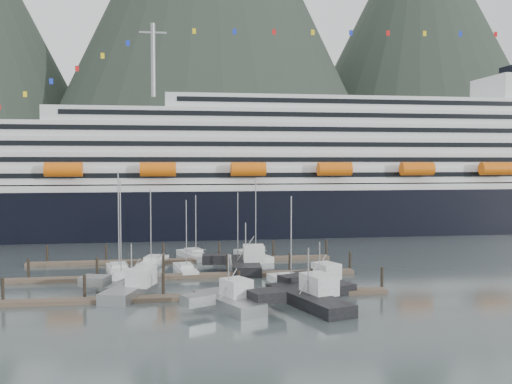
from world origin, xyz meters
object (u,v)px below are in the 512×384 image
sailboat_c (124,278)px  trawler_e (245,264)px  sailboat_a (119,272)px  trawler_d (319,281)px  cruise_ship (329,179)px  trawler_c (307,298)px  trawler_b (228,301)px  sailboat_d (238,263)px  sailboat_b (186,270)px  sailboat_h (288,283)px  sailboat_g (253,256)px  sailboat_e (153,263)px  trawler_a (131,287)px  sailboat_f (194,256)px

sailboat_c → trawler_e: sailboat_c is taller
sailboat_a → trawler_d: bearing=-125.5°
cruise_ship → sailboat_c: bearing=-129.2°
cruise_ship → trawler_c: size_ratio=14.56×
sailboat_c → trawler_b: 20.98m
cruise_ship → sailboat_d: (-26.65, -43.12, -11.65)m
sailboat_b → trawler_b: (3.84, -21.74, 0.47)m
cruise_ship → sailboat_h: size_ratio=17.24×
sailboat_a → sailboat_h: (22.27, -11.21, -0.03)m
cruise_ship → sailboat_g: size_ratio=15.45×
sailboat_e → trawler_a: bearing=-172.2°
sailboat_e → sailboat_g: 16.85m
sailboat_g → sailboat_h: size_ratio=1.12×
trawler_e → sailboat_d: bearing=11.2°
sailboat_b → trawler_e: 8.78m
sailboat_g → trawler_a: size_ratio=1.06×
trawler_a → trawler_e: bearing=-30.4°
sailboat_b → trawler_b: bearing=-178.1°
sailboat_d → trawler_d: 19.77m
sailboat_g → sailboat_h: bearing=166.4°
sailboat_f → trawler_a: sailboat_f is taller
trawler_b → trawler_c: 8.93m
sailboat_b → sailboat_d: 9.69m
sailboat_a → sailboat_g: sailboat_a is taller
trawler_e → sailboat_a: bearing=97.2°
sailboat_a → trawler_e: 18.21m
sailboat_e → sailboat_h: (17.59, -17.86, 0.00)m
sailboat_g → trawler_c: 32.69m
sailboat_a → trawler_d: 28.86m
sailboat_b → trawler_d: (16.44, -12.83, 0.46)m
sailboat_f → trawler_c: size_ratio=0.76×
trawler_a → trawler_d: size_ratio=1.14×
sailboat_d → trawler_a: sailboat_d is taller
sailboat_c → sailboat_g: 25.25m
sailboat_h → sailboat_g: bearing=-7.5°
cruise_ship → sailboat_h: bearing=-110.3°
sailboat_h → trawler_e: (-4.08, 11.99, 0.55)m
cruise_ship → trawler_a: size_ratio=16.30×
cruise_ship → sailboat_a: size_ratio=13.91×
sailboat_a → trawler_e: (18.18, 0.79, 0.52)m
sailboat_d → sailboat_e: (-12.99, 1.41, 0.02)m
cruise_ship → trawler_a: cruise_ship is taller
sailboat_d → sailboat_h: (4.59, -16.45, 0.02)m
cruise_ship → sailboat_h: 64.58m
sailboat_e → trawler_c: bearing=-133.8°
sailboat_h → trawler_d: bearing=-123.6°
trawler_c → sailboat_e: bearing=14.6°
sailboat_a → sailboat_f: 17.14m
trawler_d → cruise_ship: bearing=-38.5°
sailboat_a → sailboat_f: bearing=-50.5°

